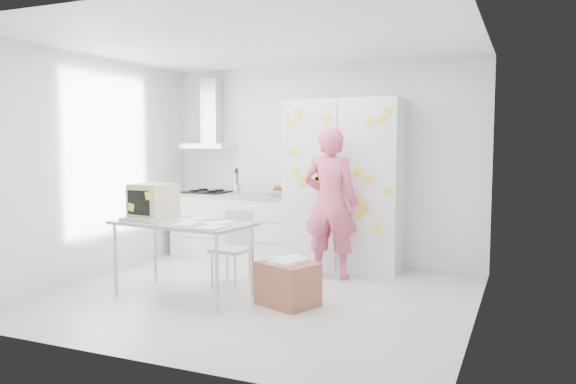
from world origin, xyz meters
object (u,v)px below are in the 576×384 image
at_px(chair, 234,243).
at_px(desk, 163,211).
at_px(person, 330,203).
at_px(cardboard_box, 288,283).

bearing_deg(chair, desk, -128.46).
distance_m(person, desk, 1.99).
xyz_separation_m(desk, cardboard_box, (1.47, 0.05, -0.68)).
relative_size(desk, cardboard_box, 2.34).
relative_size(desk, chair, 1.83).
height_order(person, cardboard_box, person).
bearing_deg(chair, person, 42.51).
xyz_separation_m(person, cardboard_box, (-0.01, -1.28, -0.69)).
bearing_deg(desk, cardboard_box, 8.59).
height_order(chair, cardboard_box, chair).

